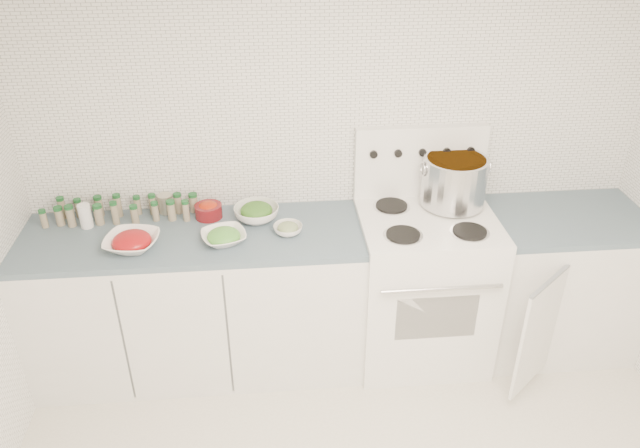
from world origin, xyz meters
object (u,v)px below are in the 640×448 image
at_px(stove, 422,282).
at_px(bowl_snowpea, 224,237).
at_px(stock_pot, 454,179).
at_px(bowl_tomato, 132,242).

bearing_deg(stove, bowl_snowpea, -175.28).
relative_size(stove, stock_pot, 3.55).
distance_m(stove, stock_pot, 0.64).
height_order(stock_pot, bowl_tomato, stock_pot).
xyz_separation_m(stove, bowl_snowpea, (-1.12, -0.09, 0.44)).
distance_m(stove, bowl_snowpea, 1.21).
relative_size(stove, bowl_snowpea, 4.74).
bearing_deg(bowl_tomato, bowl_snowpea, 2.08).
xyz_separation_m(bowl_tomato, bowl_snowpea, (0.47, 0.02, -0.01)).
xyz_separation_m(stock_pot, bowl_snowpea, (-1.29, -0.24, -0.16)).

